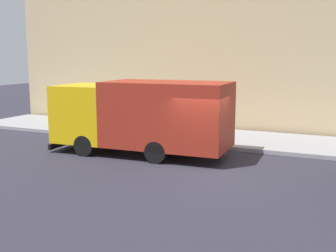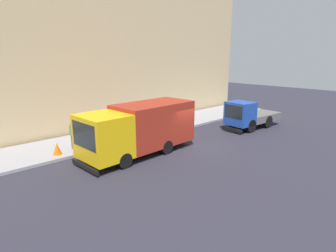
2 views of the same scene
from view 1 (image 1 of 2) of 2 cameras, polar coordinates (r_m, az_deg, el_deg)
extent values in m
plane|color=#2B2935|center=(15.04, 5.38, -5.74)|extent=(80.00, 80.00, 0.00)
cube|color=#959499|center=(19.81, 10.20, -1.87)|extent=(4.23, 30.00, 0.17)
cube|color=tan|center=(22.09, 12.42, 15.31)|extent=(0.50, 30.00, 12.51)
cube|color=#E9B40F|center=(17.98, -10.79, 1.85)|extent=(2.70, 2.41, 2.35)
cube|color=black|center=(18.57, -13.76, 2.86)|extent=(2.18, 0.16, 1.32)
cube|color=maroon|center=(16.34, -0.10, 1.62)|extent=(2.82, 4.99, 2.56)
cube|color=black|center=(18.87, -13.76, -2.11)|extent=(2.49, 0.24, 0.24)
cylinder|color=black|center=(16.98, -11.42, -2.65)|extent=(0.34, 0.86, 0.84)
cylinder|color=black|center=(18.90, -7.64, -1.31)|extent=(0.34, 0.86, 0.84)
cylinder|color=black|center=(15.53, -1.67, -3.61)|extent=(0.34, 0.86, 0.84)
cylinder|color=black|center=(17.61, 1.28, -2.03)|extent=(0.34, 0.86, 0.84)
cylinder|color=#45324B|center=(21.01, -6.05, 0.31)|extent=(0.34, 0.34, 0.86)
cylinder|color=#547E4B|center=(20.91, -6.09, 2.33)|extent=(0.45, 0.45, 0.63)
sphere|color=#8F6950|center=(20.86, -6.11, 3.48)|extent=(0.22, 0.22, 0.22)
cone|color=orange|center=(21.31, -9.36, 0.15)|extent=(0.50, 0.50, 0.71)
camera|label=2|loc=(17.62, -60.96, 10.60)|focal=29.82mm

